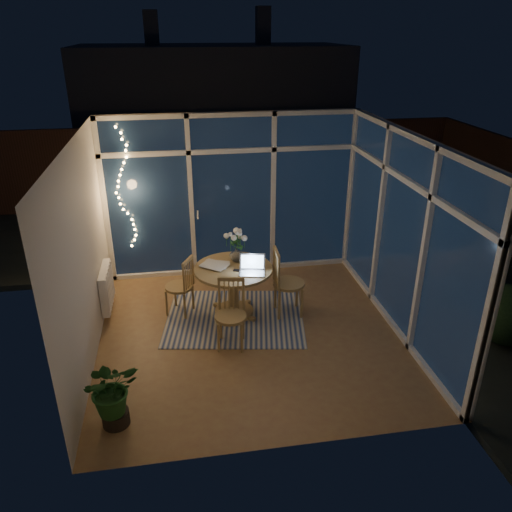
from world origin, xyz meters
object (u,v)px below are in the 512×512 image
object	(u,v)px
dining_table	(234,291)
potted_plant	(112,395)
flower_vase	(237,254)
laptop	(252,265)
chair_front	(231,315)
chair_left	(179,285)
chair_right	(289,282)

from	to	relation	value
dining_table	potted_plant	size ratio (longest dim) A/B	1.43
dining_table	flower_vase	size ratio (longest dim) A/B	5.16
laptop	dining_table	bearing A→B (deg)	148.52
chair_front	laptop	xyz separation A→B (m)	(0.36, 0.55, 0.41)
chair_left	chair_right	size ratio (longest dim) A/B	0.88
flower_vase	dining_table	bearing A→B (deg)	-109.67
chair_right	potted_plant	bearing A→B (deg)	131.02
laptop	potted_plant	distance (m)	2.48
chair_right	laptop	distance (m)	0.66
potted_plant	dining_table	bearing A→B (deg)	52.87
chair_right	chair_front	size ratio (longest dim) A/B	1.10
dining_table	potted_plant	distance (m)	2.45
chair_front	flower_vase	bearing A→B (deg)	89.38
chair_left	flower_vase	xyz separation A→B (m)	(0.83, 0.04, 0.40)
chair_front	laptop	distance (m)	0.77
chair_left	flower_vase	size ratio (longest dim) A/B	4.21
dining_table	flower_vase	world-z (taller)	flower_vase
chair_left	potted_plant	world-z (taller)	chair_left
chair_left	laptop	world-z (taller)	laptop
chair_front	flower_vase	size ratio (longest dim) A/B	4.37
chair_front	potted_plant	xyz separation A→B (m)	(-1.34, -1.19, -0.08)
chair_left	chair_right	xyz separation A→B (m)	(1.52, -0.27, 0.06)
chair_left	laptop	distance (m)	1.13
chair_right	chair_front	bearing A→B (deg)	127.82
laptop	flower_vase	size ratio (longest dim) A/B	1.64
chair_front	flower_vase	xyz separation A→B (m)	(0.21, 0.97, 0.38)
chair_left	chair_right	world-z (taller)	chair_right
laptop	chair_right	bearing A→B (deg)	23.39
laptop	flower_vase	xyz separation A→B (m)	(-0.15, 0.42, -0.02)
chair_right	flower_vase	bearing A→B (deg)	67.29
flower_vase	chair_front	bearing A→B (deg)	-102.06
chair_left	flower_vase	bearing A→B (deg)	119.68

